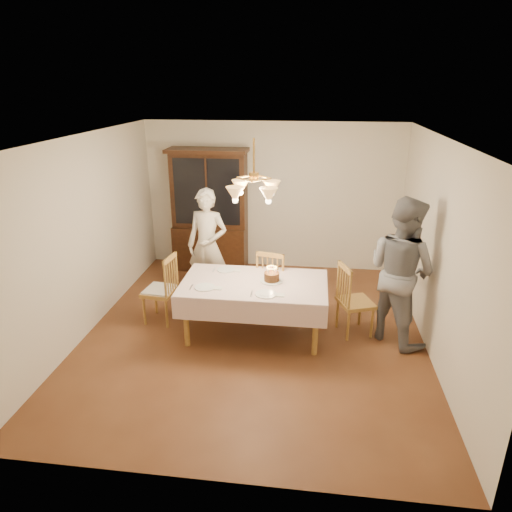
# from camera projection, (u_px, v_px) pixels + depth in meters

# --- Properties ---
(ground) EXTENTS (5.00, 5.00, 0.00)m
(ground) POSITION_uv_depth(u_px,v_px,m) (254.00, 333.00, 6.24)
(ground) COLOR #552D18
(ground) RESTS_ON ground
(room_shell) EXTENTS (5.00, 5.00, 5.00)m
(room_shell) POSITION_uv_depth(u_px,v_px,m) (254.00, 222.00, 5.67)
(room_shell) COLOR white
(room_shell) RESTS_ON ground
(dining_table) EXTENTS (1.90, 1.10, 0.76)m
(dining_table) POSITION_uv_depth(u_px,v_px,m) (254.00, 287.00, 5.99)
(dining_table) COLOR olive
(dining_table) RESTS_ON ground
(china_hutch) EXTENTS (1.38, 0.54, 2.16)m
(china_hutch) POSITION_uv_depth(u_px,v_px,m) (210.00, 213.00, 8.08)
(china_hutch) COLOR black
(china_hutch) RESTS_ON ground
(chair_far_side) EXTENTS (0.52, 0.50, 1.00)m
(chair_far_side) POSITION_uv_depth(u_px,v_px,m) (273.00, 285.00, 6.65)
(chair_far_side) COLOR olive
(chair_far_side) RESTS_ON ground
(chair_left_end) EXTENTS (0.47, 0.49, 1.00)m
(chair_left_end) POSITION_uv_depth(u_px,v_px,m) (160.00, 291.00, 6.41)
(chair_left_end) COLOR olive
(chair_left_end) RESTS_ON ground
(chair_right_end) EXTENTS (0.55, 0.56, 1.00)m
(chair_right_end) POSITION_uv_depth(u_px,v_px,m) (355.00, 303.00, 6.09)
(chair_right_end) COLOR olive
(chair_right_end) RESTS_ON ground
(elderly_woman) EXTENTS (0.71, 0.53, 1.75)m
(elderly_woman) POSITION_uv_depth(u_px,v_px,m) (207.00, 246.00, 6.93)
(elderly_woman) COLOR beige
(elderly_woman) RESTS_ON ground
(adult_in_grey) EXTENTS (1.17, 1.19, 1.93)m
(adult_in_grey) POSITION_uv_depth(u_px,v_px,m) (401.00, 271.00, 5.78)
(adult_in_grey) COLOR slate
(adult_in_grey) RESTS_ON ground
(birthday_cake) EXTENTS (0.30, 0.30, 0.21)m
(birthday_cake) POSITION_uv_depth(u_px,v_px,m) (272.00, 277.00, 5.97)
(birthday_cake) COLOR white
(birthday_cake) RESTS_ON dining_table
(place_setting_near_left) EXTENTS (0.41, 0.26, 0.02)m
(place_setting_near_left) POSITION_uv_depth(u_px,v_px,m) (206.00, 287.00, 5.80)
(place_setting_near_left) COLOR white
(place_setting_near_left) RESTS_ON dining_table
(place_setting_near_right) EXTENTS (0.41, 0.27, 0.02)m
(place_setting_near_right) POSITION_uv_depth(u_px,v_px,m) (267.00, 294.00, 5.61)
(place_setting_near_right) COLOR white
(place_setting_near_right) RESTS_ON dining_table
(place_setting_far_left) EXTENTS (0.38, 0.24, 0.02)m
(place_setting_far_left) POSITION_uv_depth(u_px,v_px,m) (227.00, 270.00, 6.34)
(place_setting_far_left) COLOR white
(place_setting_far_left) RESTS_ON dining_table
(chandelier) EXTENTS (0.62, 0.62, 0.73)m
(chandelier) POSITION_uv_depth(u_px,v_px,m) (254.00, 191.00, 5.53)
(chandelier) COLOR #BF8C3F
(chandelier) RESTS_ON ground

